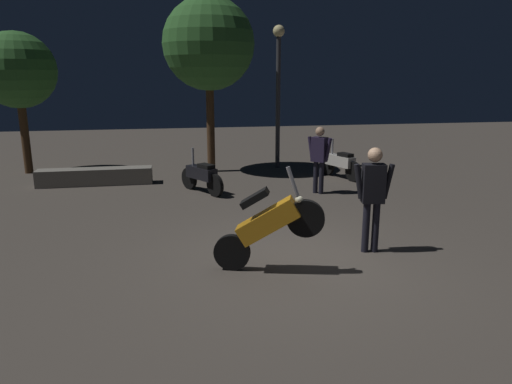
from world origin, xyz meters
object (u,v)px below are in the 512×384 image
object	(u,v)px
motorcycle_orange_foreground	(268,225)
streetlamp_near	(278,78)
motorcycle_black_parked_right	(202,176)
motorcycle_white_parked_left	(340,163)
person_rider_beside	(373,190)
person_bystander_far	(319,154)

from	to	relation	value
motorcycle_orange_foreground	streetlamp_near	distance (m)	8.53
motorcycle_black_parked_right	streetlamp_near	bearing A→B (deg)	-74.35
motorcycle_orange_foreground	motorcycle_white_parked_left	xyz separation A→B (m)	(3.42, 6.16, -0.31)
motorcycle_orange_foreground	streetlamp_near	size ratio (longest dim) A/B	0.37
person_rider_beside	motorcycle_orange_foreground	bearing A→B (deg)	-64.87
person_bystander_far	streetlamp_near	bearing A→B (deg)	-130.99
motorcycle_orange_foreground	person_rider_beside	bearing A→B (deg)	32.70
person_rider_beside	person_bystander_far	world-z (taller)	person_rider_beside
person_rider_beside	streetlamp_near	bearing A→B (deg)	-171.01
motorcycle_black_parked_right	person_bystander_far	distance (m)	3.00
motorcycle_black_parked_right	person_rider_beside	xyz separation A→B (m)	(2.49, -4.63, 0.63)
streetlamp_near	person_bystander_far	bearing A→B (deg)	-85.80
person_bystander_far	motorcycle_white_parked_left	bearing A→B (deg)	-171.10
motorcycle_orange_foreground	streetlamp_near	world-z (taller)	streetlamp_near
person_bystander_far	streetlamp_near	xyz separation A→B (m)	(-0.26, 3.49, 1.83)
motorcycle_black_parked_right	streetlamp_near	world-z (taller)	streetlamp_near
motorcycle_black_parked_right	person_bystander_far	world-z (taller)	person_bystander_far
motorcycle_orange_foreground	motorcycle_white_parked_left	world-z (taller)	motorcycle_orange_foreground
motorcycle_black_parked_right	person_rider_beside	distance (m)	5.30
streetlamp_near	motorcycle_black_parked_right	bearing A→B (deg)	-132.23
streetlamp_near	motorcycle_white_parked_left	bearing A→B (deg)	-52.79
person_bystander_far	person_rider_beside	bearing A→B (deg)	39.33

